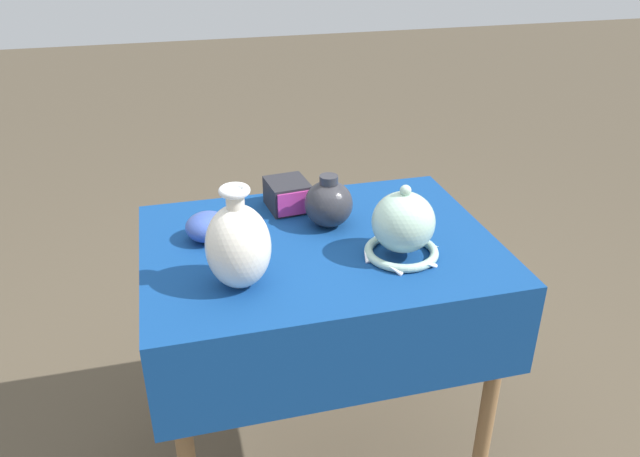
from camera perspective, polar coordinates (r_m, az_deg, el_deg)
name	(u,v)px	position (r m, az deg, el deg)	size (l,w,h in m)	color
ground_plane	(319,456)	(2.16, -0.05, -20.06)	(14.00, 14.00, 0.00)	#4C4233
display_table	(321,278)	(1.70, 0.08, -4.56)	(0.93, 0.69, 0.80)	olive
vase_tall_bulbous	(238,245)	(1.44, -7.49, -1.50)	(0.15, 0.15, 0.25)	white
vase_dome_bell	(403,227)	(1.57, 7.60, 0.13)	(0.20, 0.19, 0.20)	#A8CCB7
mosaic_tile_box	(288,195)	(1.83, -2.97, 3.10)	(0.13, 0.14, 0.08)	#232328
bowl_shallow_cobalt	(208,227)	(1.68, -10.21, 0.16)	(0.12, 0.12, 0.08)	#3851A8
jar_round_charcoal	(329,203)	(1.71, 0.79, 2.32)	(0.13, 0.13, 0.15)	#2D2D33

